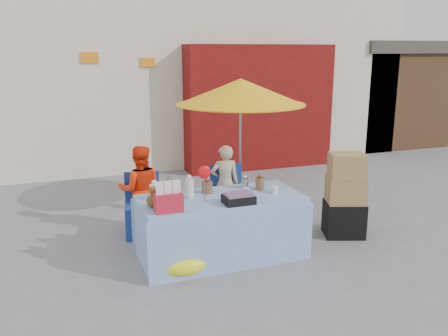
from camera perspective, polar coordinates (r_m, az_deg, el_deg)
name	(u,v)px	position (r m, az deg, el deg)	size (l,w,h in m)	color
ground	(233,258)	(5.94, 1.15, -10.83)	(80.00, 80.00, 0.00)	slate
backdrop	(147,25)	(12.79, -9.19, 16.62)	(14.00, 8.00, 7.80)	silver
market_table	(220,226)	(5.84, -0.45, -7.01)	(2.03, 0.97, 1.22)	#8FA7E5
chair_left	(143,217)	(6.66, -9.68, -5.82)	(0.55, 0.54, 0.85)	navy
chair_right	(228,207)	(6.97, 0.51, -4.71)	(0.55, 0.54, 0.85)	navy
vendor_orange	(140,189)	(6.67, -10.04, -2.54)	(0.60, 0.47, 1.23)	#FF330D
vendor_beige	(225,183)	(6.99, 0.11, -1.86)	(0.42, 0.28, 1.16)	beige
umbrella	(241,92)	(6.99, 2.03, 9.09)	(1.90, 1.90, 2.09)	gray
box_stack	(345,198)	(6.65, 14.36, -3.55)	(0.63, 0.58, 1.16)	black
tarp_bundle	(182,261)	(5.54, -5.10, -11.07)	(0.66, 0.53, 0.30)	yellow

